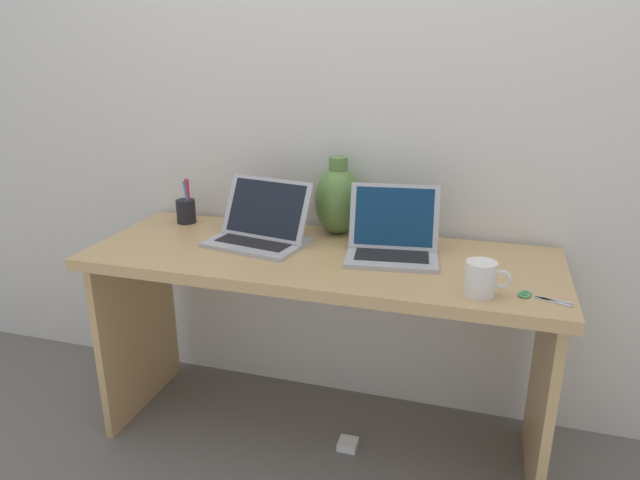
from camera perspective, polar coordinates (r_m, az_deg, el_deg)
ground_plane at (r=2.34m, az=0.00°, el=-18.87°), size 6.00×6.00×0.00m
back_wall at (r=2.18m, az=2.60°, el=12.80°), size 4.40×0.04×2.40m
desk at (r=2.03m, az=0.00°, el=-5.47°), size 1.62×0.60×0.75m
laptop_left at (r=2.08m, az=-5.91°, el=1.34°), size 0.38×0.30×0.22m
laptop_right at (r=1.96m, az=7.31°, el=0.22°), size 0.33×0.28×0.23m
green_vase at (r=2.15m, az=1.82°, el=4.07°), size 0.18×0.18×0.29m
coffee_mug at (r=1.70m, az=15.85°, el=-3.74°), size 0.13×0.09×0.10m
pen_cup at (r=2.36m, az=-13.26°, el=2.90°), size 0.08×0.08×0.18m
scissors at (r=1.75m, az=20.73°, el=-5.33°), size 0.15×0.07×0.01m
power_brick at (r=2.27m, az=2.81°, el=-19.75°), size 0.07×0.07×0.03m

